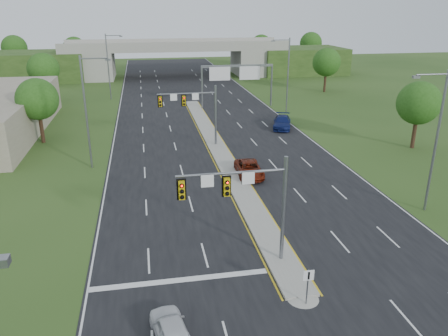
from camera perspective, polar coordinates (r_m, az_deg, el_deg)
The scene contains 25 objects.
ground at distance 28.68m, azimuth 7.43°, elevation -11.86°, with size 240.00×240.00×0.00m, color #294518.
road at distance 60.46m, azimuth -2.66°, elevation 5.75°, with size 24.00×160.00×0.02m, color black.
median at distance 49.05m, azimuth -0.69°, elevation 2.39°, with size 2.00×54.00×0.16m, color gray.
median_nose at distance 25.53m, azimuth 10.26°, elevation -16.30°, with size 2.00×2.00×0.16m, color gray.
lane_markings at distance 54.57m, azimuth -2.39°, elevation 4.16°, with size 23.72×160.00×0.01m.
signal_mast_near at distance 25.82m, azimuth 3.16°, elevation -3.63°, with size 6.62×0.60×7.00m.
signal_mast_far at distance 49.37m, azimuth -3.72°, elevation 8.03°, with size 6.62×0.60×7.00m.
keep_right_sign at distance 24.31m, azimuth 10.92°, elevation -14.33°, with size 0.60×0.13×2.20m.
sign_gantry at distance 70.17m, azimuth 1.63°, elevation 12.15°, with size 11.58×0.44×6.67m.
overpass at distance 103.94m, azimuth -6.29°, elevation 13.77°, with size 80.00×14.00×8.10m.
lightpole_l_mid at distance 44.25m, azimuth -17.39°, elevation 7.54°, with size 2.85×0.25×11.00m.
lightpole_l_far at distance 78.69m, azimuth -14.77°, elevation 13.03°, with size 2.85×0.25×11.00m.
lightpole_r_near at distance 36.31m, azimuth 25.83°, elevation 3.76°, with size 2.85×0.25×11.00m.
lightpole_r_far at distance 67.10m, azimuth 8.21°, elevation 12.33°, with size 2.85×0.25×11.00m.
tree_l_near at distance 55.24m, azimuth -23.20°, elevation 8.24°, with size 4.80×4.80×7.60m.
tree_l_mid at distance 80.19m, azimuth -22.52°, elevation 11.88°, with size 5.20×5.20×8.12m.
tree_r_near at distance 53.35m, azimuth 24.10°, elevation 7.74°, with size 4.80×4.80×7.60m.
tree_r_mid at distance 85.61m, azimuth 13.25°, elevation 13.30°, with size 5.20×5.20×8.12m.
tree_back_a at distance 121.13m, azimuth -25.70°, elevation 13.96°, with size 6.00×6.00×8.85m.
tree_back_b at distance 118.47m, azimuth -18.94°, elevation 14.58°, with size 5.60×5.60×8.32m.
tree_back_c at distance 121.66m, azimuth 4.88°, elevation 15.68°, with size 5.60×5.60×8.32m.
tree_back_d at distance 126.04m, azimuth 11.27°, elevation 15.68°, with size 6.00×6.00×8.85m.
car_white at distance 22.40m, azimuth -6.89°, elevation -20.22°, with size 1.57×3.90×1.33m, color silver.
car_far_a at distance 41.54m, azimuth 3.30°, elevation -0.13°, with size 2.28×4.94×1.37m, color #64190A.
car_far_b at distance 58.71m, azimuth 7.59°, elevation 5.96°, with size 2.22×5.46×1.58m, color #0D1953.
Camera 1 is at (-7.99, -22.98, 15.19)m, focal length 35.00 mm.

